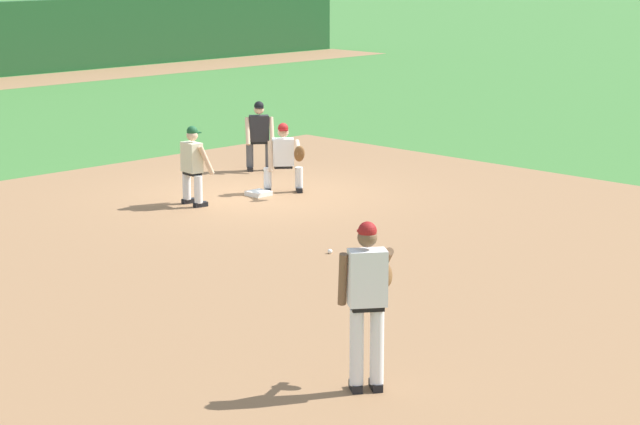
{
  "coord_description": "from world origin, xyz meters",
  "views": [
    {
      "loc": [
        -15.47,
        -17.11,
        4.73
      ],
      "look_at": [
        -4.34,
        -5.98,
        1.27
      ],
      "focal_mm": 70.0,
      "sensor_mm": 36.0,
      "label": 1
    }
  ],
  "objects_px": {
    "first_base_bag": "(259,193)",
    "first_baseman": "(285,155)",
    "baseball": "(330,251)",
    "pitcher": "(368,295)",
    "umpire": "(259,133)",
    "baserunner": "(193,162)"
  },
  "relations": [
    {
      "from": "baserunner",
      "to": "umpire",
      "type": "xyz_separation_m",
      "value": [
        3.2,
        1.74,
        0.0
      ]
    },
    {
      "from": "first_base_bag",
      "to": "first_baseman",
      "type": "distance_m",
      "value": 0.88
    },
    {
      "from": "first_base_bag",
      "to": "pitcher",
      "type": "bearing_deg",
      "value": -125.88
    },
    {
      "from": "pitcher",
      "to": "umpire",
      "type": "distance_m",
      "value": 13.12
    },
    {
      "from": "pitcher",
      "to": "baserunner",
      "type": "relative_size",
      "value": 1.27
    },
    {
      "from": "pitcher",
      "to": "first_baseman",
      "type": "distance_m",
      "value": 10.71
    },
    {
      "from": "pitcher",
      "to": "baserunner",
      "type": "xyz_separation_m",
      "value": [
        4.73,
        8.7,
        -0.27
      ]
    },
    {
      "from": "first_base_bag",
      "to": "first_baseman",
      "type": "relative_size",
      "value": 0.28
    },
    {
      "from": "baseball",
      "to": "umpire",
      "type": "relative_size",
      "value": 0.05
    },
    {
      "from": "baseball",
      "to": "baserunner",
      "type": "distance_m",
      "value": 4.4
    },
    {
      "from": "first_base_bag",
      "to": "umpire",
      "type": "height_order",
      "value": "umpire"
    },
    {
      "from": "baseball",
      "to": "pitcher",
      "type": "bearing_deg",
      "value": -131.59
    },
    {
      "from": "umpire",
      "to": "first_base_bag",
      "type": "bearing_deg",
      "value": -132.7
    },
    {
      "from": "baserunner",
      "to": "umpire",
      "type": "height_order",
      "value": "same"
    },
    {
      "from": "baseball",
      "to": "umpire",
      "type": "bearing_deg",
      "value": 56.35
    },
    {
      "from": "baserunner",
      "to": "umpire",
      "type": "distance_m",
      "value": 3.64
    },
    {
      "from": "first_base_bag",
      "to": "pitcher",
      "type": "distance_m",
      "value": 10.56
    },
    {
      "from": "first_baseman",
      "to": "pitcher",
      "type": "bearing_deg",
      "value": -128.67
    },
    {
      "from": "pitcher",
      "to": "umpire",
      "type": "height_order",
      "value": "pitcher"
    },
    {
      "from": "baserunner",
      "to": "first_baseman",
      "type": "bearing_deg",
      "value": -10.12
    },
    {
      "from": "first_base_bag",
      "to": "baseball",
      "type": "bearing_deg",
      "value": -118.55
    },
    {
      "from": "first_base_bag",
      "to": "baserunner",
      "type": "relative_size",
      "value": 0.26
    }
  ]
}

